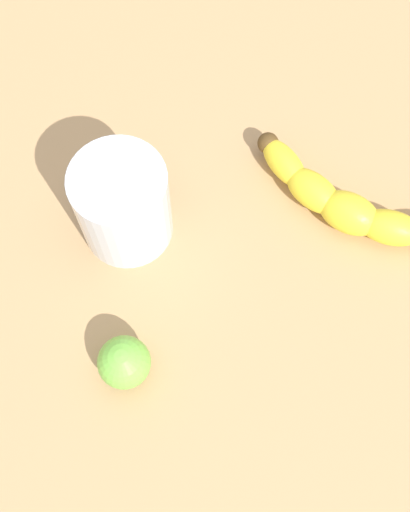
% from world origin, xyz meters
% --- Properties ---
extents(wooden_tabletop, '(1.20, 1.20, 0.03)m').
position_xyz_m(wooden_tabletop, '(0.00, 0.00, 0.01)').
color(wooden_tabletop, tan).
rests_on(wooden_tabletop, ground).
extents(banana, '(0.22, 0.08, 0.04)m').
position_xyz_m(banana, '(0.05, 0.03, 0.05)').
color(banana, yellow).
rests_on(banana, wooden_tabletop).
extents(smoothie_glass, '(0.08, 0.08, 0.09)m').
position_xyz_m(smoothie_glass, '(-0.11, -0.10, 0.07)').
color(smoothie_glass, silver).
rests_on(smoothie_glass, wooden_tabletop).
extents(lime_fruit, '(0.05, 0.05, 0.05)m').
position_xyz_m(lime_fruit, '(-0.03, -0.21, 0.05)').
color(lime_fruit, '#75C142').
rests_on(lime_fruit, wooden_tabletop).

